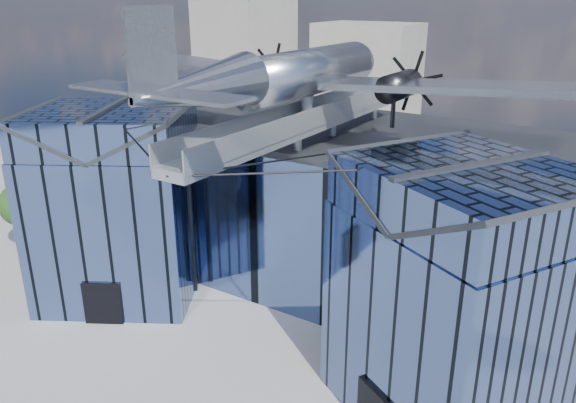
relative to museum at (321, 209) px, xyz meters
The scene contains 5 objects.
ground_plane 8.03m from the museum, 90.00° to the right, with size 120.00×120.00×0.00m, color gray.
museum is the anchor object (origin of this frame).
bg_towers 44.92m from the museum, 88.14° to the left, with size 77.00×24.50×26.00m.
tree_plaza_w 22.50m from the museum, 163.37° to the right, with size 4.33×4.33×5.11m.
tree_side_w 22.78m from the museum, 162.79° to the left, with size 4.11×4.11×5.92m.
Camera 1 is at (15.63, -22.46, 18.01)m, focal length 35.00 mm.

